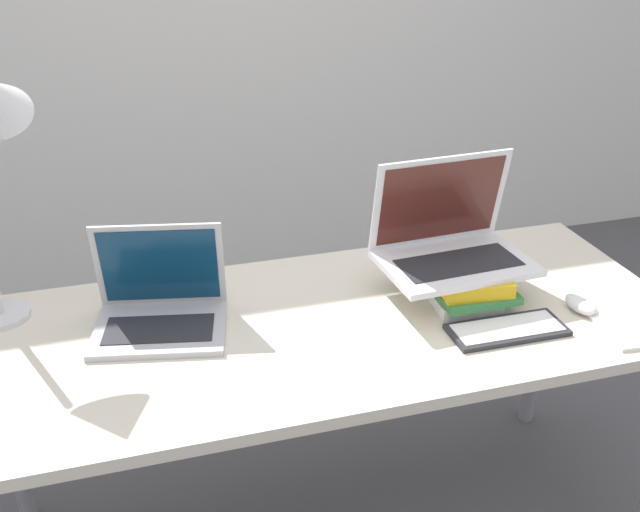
# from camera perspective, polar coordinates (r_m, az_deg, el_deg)

# --- Properties ---
(desk) EXTENTS (1.76, 0.72, 0.71)m
(desk) POSITION_cam_1_polar(r_m,az_deg,el_deg) (1.87, 0.51, -6.77)
(desk) COLOR beige
(desk) RESTS_ON ground_plane
(laptop_left) EXTENTS (0.35, 0.30, 0.25)m
(laptop_left) POSITION_cam_1_polar(r_m,az_deg,el_deg) (1.83, -12.10, -3.85)
(laptop_left) COLOR #B2B2B7
(laptop_left) RESTS_ON desk
(book_stack) EXTENTS (0.20, 0.26, 0.09)m
(book_stack) POSITION_cam_1_polar(r_m,az_deg,el_deg) (1.95, 10.84, -2.06)
(book_stack) COLOR white
(book_stack) RESTS_ON desk
(laptop_on_books) EXTENTS (0.39, 0.28, 0.27)m
(laptop_on_books) POSITION_cam_1_polar(r_m,az_deg,el_deg) (1.94, 9.90, 1.07)
(laptop_on_books) COLOR silver
(laptop_on_books) RESTS_ON book_stack
(wireless_keyboard) EXTENTS (0.28, 0.12, 0.01)m
(wireless_keyboard) POSITION_cam_1_polar(r_m,az_deg,el_deg) (1.84, 14.07, -5.46)
(wireless_keyboard) COLOR #28282D
(wireless_keyboard) RESTS_ON desk
(mouse) EXTENTS (0.06, 0.10, 0.03)m
(mouse) POSITION_cam_1_polar(r_m,az_deg,el_deg) (1.98, 19.26, -3.46)
(mouse) COLOR white
(mouse) RESTS_ON desk
(notepad) EXTENTS (0.23, 0.30, 0.01)m
(notepad) POSITION_cam_1_polar(r_m,az_deg,el_deg) (2.00, 22.54, -4.21)
(notepad) COLOR white
(notepad) RESTS_ON desk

